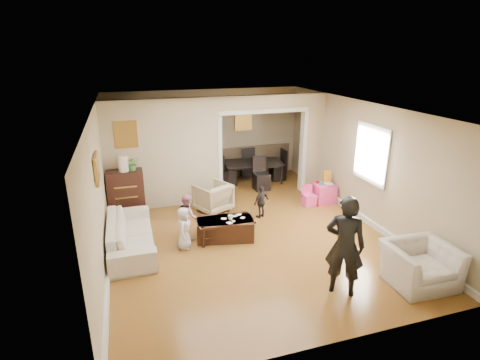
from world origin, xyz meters
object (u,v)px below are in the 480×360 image
object	(u,v)px
table_lamp	(123,163)
child_kneel_a	(184,228)
play_table	(323,193)
child_kneel_b	(188,216)
adult_person	(345,246)
child_toddler	(261,202)
armchair_front	(420,265)
sofa	(131,234)
armchair_back	(213,197)
dresser	(126,194)
coffee_table	(225,229)
dining_table	(253,172)
cyan_cup	(322,184)
coffee_cup	(230,218)

from	to	relation	value
table_lamp	child_kneel_a	distance (m)	2.28
play_table	child_kneel_b	distance (m)	3.67
adult_person	child_toddler	distance (m)	3.05
adult_person	child_kneel_a	distance (m)	3.03
adult_person	armchair_front	bearing A→B (deg)	-150.56
table_lamp	adult_person	size ratio (longest dim) A/B	0.22
sofa	armchair_back	world-z (taller)	armchair_back
dresser	coffee_table	xyz separation A→B (m)	(1.85, -1.71, -0.33)
play_table	child_kneel_b	size ratio (longest dim) A/B	0.53
child_kneel_b	dining_table	bearing A→B (deg)	-48.40
armchair_back	child_toddler	size ratio (longest dim) A/B	0.97
cyan_cup	child_kneel_b	distance (m)	3.55
coffee_cup	child_toddler	world-z (taller)	child_toddler
sofa	child_kneel_a	bearing A→B (deg)	-106.60
armchair_back	armchair_front	distance (m)	4.63
armchair_back	coffee_table	xyz separation A→B (m)	(-0.09, -1.44, -0.13)
cyan_cup	table_lamp	bearing A→B (deg)	172.35
coffee_table	dining_table	bearing A→B (deg)	61.46
armchair_back	child_kneel_b	world-z (taller)	child_kneel_b
coffee_table	child_kneel_b	distance (m)	0.80
dining_table	armchair_back	bearing A→B (deg)	-126.86
sofa	adult_person	size ratio (longest dim) A/B	1.29
armchair_back	table_lamp	world-z (taller)	table_lamp
armchair_back	child_toddler	world-z (taller)	child_toddler
coffee_table	adult_person	size ratio (longest dim) A/B	0.69
sofa	coffee_cup	world-z (taller)	sofa
coffee_table	child_toddler	size ratio (longest dim) A/B	1.46
armchair_back	table_lamp	xyz separation A→B (m)	(-1.94, 0.27, 0.93)
armchair_back	coffee_cup	world-z (taller)	armchair_back
dining_table	child_kneel_a	size ratio (longest dim) A/B	1.97
sofa	adult_person	world-z (taller)	adult_person
child_toddler	sofa	bearing A→B (deg)	-16.08
coffee_cup	adult_person	bearing A→B (deg)	-61.82
sofa	armchair_back	size ratio (longest dim) A/B	2.84
play_table	child_toddler	distance (m)	1.86
cyan_cup	dining_table	world-z (taller)	dining_table
armchair_front	sofa	bearing A→B (deg)	152.11
table_lamp	adult_person	world-z (taller)	adult_person
coffee_table	adult_person	bearing A→B (deg)	-60.40
table_lamp	child_kneel_b	distance (m)	1.99
armchair_back	child_kneel_b	bearing A→B (deg)	30.27
dresser	adult_person	size ratio (longest dim) A/B	0.66
table_lamp	coffee_table	world-z (taller)	table_lamp
table_lamp	child_toddler	distance (m)	3.18
dresser	play_table	bearing A→B (deg)	-6.89
child_kneel_a	cyan_cup	bearing A→B (deg)	-48.93
coffee_table	adult_person	xyz separation A→B (m)	(1.29, -2.26, 0.61)
sofa	play_table	size ratio (longest dim) A/B	4.29
dresser	child_kneel_b	xyz separation A→B (m)	(1.15, -1.41, -0.08)
coffee_table	child_kneel_a	distance (m)	0.89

